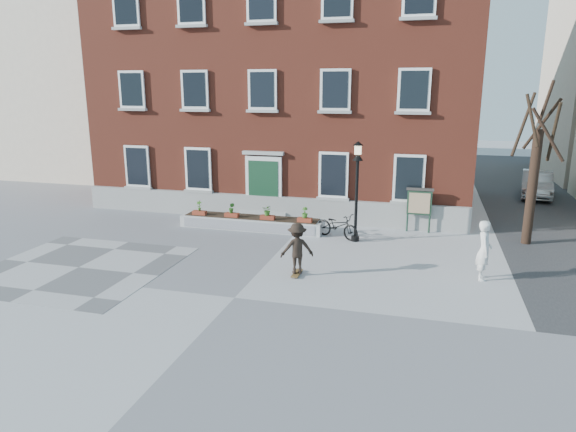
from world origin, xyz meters
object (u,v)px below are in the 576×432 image
(skateboarder, at_px, (297,249))
(notice_board, at_px, (419,203))
(parked_car, at_px, (537,184))
(bystander, at_px, (484,250))
(bicycle, at_px, (337,226))
(lamp_post, at_px, (357,178))

(skateboarder, bearing_deg, notice_board, 60.03)
(parked_car, height_order, notice_board, notice_board)
(bystander, height_order, notice_board, bystander)
(bystander, bearing_deg, notice_board, 23.90)
(bicycle, bearing_deg, parked_car, -16.19)
(skateboarder, bearing_deg, bystander, 11.82)
(parked_car, xyz_separation_m, bystander, (-3.98, -14.15, 0.24))
(bystander, height_order, skateboarder, bystander)
(parked_car, xyz_separation_m, skateboarder, (-9.71, -15.35, 0.18))
(bystander, bearing_deg, bicycle, 58.89)
(bicycle, bearing_deg, bystander, -98.30)
(bystander, xyz_separation_m, skateboarder, (-5.73, -1.20, -0.06))
(skateboarder, bearing_deg, bicycle, 83.50)
(notice_board, bearing_deg, lamp_post, -139.63)
(bystander, distance_m, lamp_post, 5.65)
(bicycle, xyz_separation_m, bystander, (5.21, -3.31, 0.44))
(lamp_post, distance_m, notice_board, 3.34)
(parked_car, relative_size, lamp_post, 1.10)
(bicycle, distance_m, skateboarder, 4.56)
(bicycle, relative_size, skateboarder, 1.13)
(bicycle, distance_m, lamp_post, 2.18)
(bicycle, height_order, skateboarder, skateboarder)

